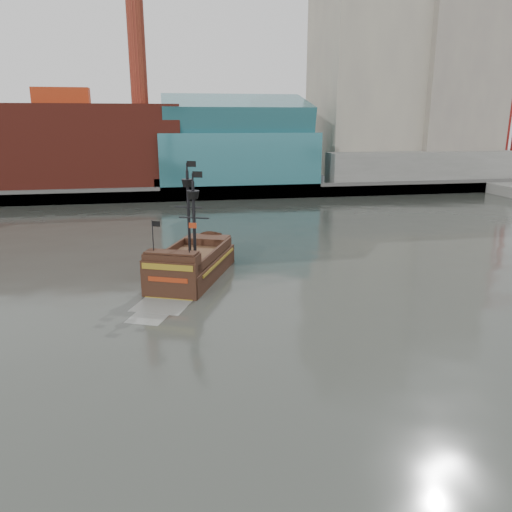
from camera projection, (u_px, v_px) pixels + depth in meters
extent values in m
plane|color=#2B2E29|center=(244.00, 352.00, 31.89)|extent=(400.00, 400.00, 0.00)
cube|color=slate|center=(181.00, 177.00, 118.80)|extent=(220.00, 60.00, 2.00)
cube|color=#4C4C49|center=(188.00, 194.00, 90.77)|extent=(220.00, 1.00, 2.60)
cube|color=maroon|center=(66.00, 146.00, 93.67)|extent=(42.00, 18.00, 15.00)
cube|color=#2C6B75|center=(236.00, 158.00, 98.15)|extent=(30.00, 16.00, 10.00)
cube|color=#A59E88|center=(365.00, 69.00, 108.21)|extent=(20.00, 22.00, 46.00)
cube|color=gray|center=(449.00, 88.00, 108.70)|extent=(18.00, 18.00, 38.00)
cube|color=#A59E88|center=(377.00, 63.00, 125.31)|extent=(24.00, 20.00, 52.00)
cube|color=slate|center=(423.00, 167.00, 101.68)|extent=(40.00, 6.00, 6.00)
cylinder|color=maroon|center=(137.00, 44.00, 93.16)|extent=(3.20, 3.20, 22.00)
cube|color=#2C6B75|center=(236.00, 116.00, 96.03)|extent=(28.00, 14.94, 8.78)
cube|color=slate|center=(502.00, 165.00, 122.59)|extent=(4.00, 4.00, 3.00)
cylinder|color=#A41F1B|center=(510.00, 103.00, 118.75)|extent=(1.40, 1.40, 32.00)
cube|color=#A41F1B|center=(508.00, 35.00, 114.24)|extent=(5.00, 2.50, 2.50)
cube|color=slate|center=(511.00, 161.00, 133.85)|extent=(4.00, 4.00, 3.00)
cube|color=black|center=(193.00, 271.00, 46.97)|extent=(9.13, 12.78, 2.56)
cube|color=#452819|center=(193.00, 256.00, 46.59)|extent=(8.22, 11.51, 0.30)
cube|color=black|center=(208.00, 241.00, 50.95)|extent=(4.77, 3.80, 0.98)
cube|color=black|center=(172.00, 264.00, 41.58)|extent=(4.92, 3.27, 1.77)
cube|color=black|center=(169.00, 285.00, 41.14)|extent=(4.53, 2.11, 3.93)
cube|color=olive|center=(167.00, 267.00, 40.60)|extent=(4.11, 1.80, 0.49)
cube|color=maroon|center=(168.00, 280.00, 40.88)|extent=(3.20, 1.42, 0.39)
cylinder|color=black|center=(188.00, 211.00, 47.09)|extent=(0.36, 0.36, 7.67)
cylinder|color=black|center=(194.00, 222.00, 43.76)|extent=(0.36, 0.36, 7.08)
cone|color=black|center=(187.00, 183.00, 46.38)|extent=(1.42, 1.42, 0.69)
cone|color=black|center=(193.00, 195.00, 43.14)|extent=(1.42, 1.42, 0.69)
cube|color=black|center=(191.00, 164.00, 45.82)|extent=(0.83, 0.37, 0.54)
cube|color=black|center=(197.00, 174.00, 42.58)|extent=(0.83, 0.37, 0.54)
cube|color=#979C97|center=(162.00, 305.00, 39.90)|extent=(5.23, 4.89, 0.02)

